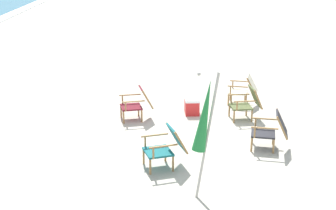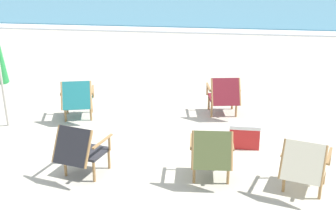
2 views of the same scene
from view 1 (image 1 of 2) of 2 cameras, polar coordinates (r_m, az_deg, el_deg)
name	(u,v)px [view 1 (image 1 of 2)]	position (r m, az deg, el deg)	size (l,w,h in m)	color
ground_plane	(195,144)	(9.88, 3.34, -4.73)	(80.00, 80.00, 0.00)	#B7AF9E
beach_chair_far_center	(167,145)	(8.68, -0.17, -4.95)	(0.75, 0.87, 0.79)	#196066
beach_chair_front_right	(138,102)	(11.20, -3.70, 0.33)	(0.69, 0.84, 0.79)	maroon
beach_chair_front_left	(272,129)	(9.69, 12.52, -2.88)	(0.73, 0.85, 0.80)	#28282D
beach_chair_back_right	(247,102)	(11.34, 9.65, 0.35)	(0.63, 0.75, 0.80)	#515B33
beach_chair_back_left	(244,88)	(12.51, 9.28, 2.01)	(0.76, 0.88, 0.78)	beige
umbrella_furled_green	(205,117)	(7.31, 4.49, -1.46)	(0.33, 0.47, 2.10)	#B7B2A8
cooler_box	(192,106)	(11.66, 2.92, -0.09)	(0.49, 0.35, 0.40)	red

